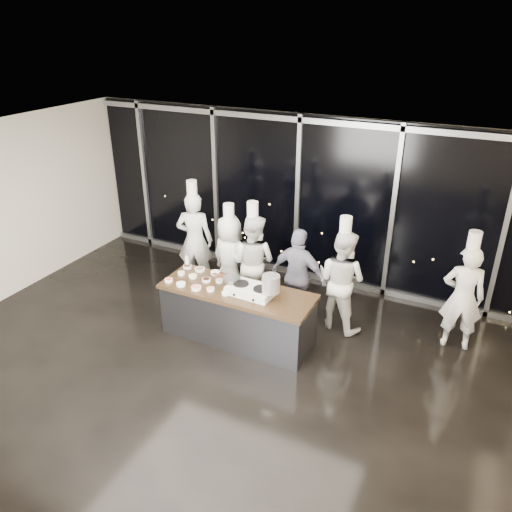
{
  "coord_description": "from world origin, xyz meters",
  "views": [
    {
      "loc": [
        3.24,
        -5.07,
        4.75
      ],
      "look_at": [
        0.19,
        1.2,
        1.4
      ],
      "focal_mm": 35.0,
      "sensor_mm": 36.0,
      "label": 1
    }
  ],
  "objects_px": {
    "chef_left": "(230,258)",
    "chef_right": "(341,280)",
    "stock_pot": "(271,284)",
    "demo_counter": "(237,314)",
    "chef_side": "(463,297)",
    "frying_pan": "(231,278)",
    "chef_far_left": "(195,240)",
    "stove": "(251,290)",
    "guest": "(298,276)",
    "chef_center": "(253,261)"
  },
  "relations": [
    {
      "from": "frying_pan",
      "to": "guest",
      "type": "height_order",
      "value": "guest"
    },
    {
      "from": "chef_right",
      "to": "chef_center",
      "type": "bearing_deg",
      "value": 16.22
    },
    {
      "from": "stove",
      "to": "chef_far_left",
      "type": "xyz_separation_m",
      "value": [
        -1.82,
        1.27,
        -0.01
      ]
    },
    {
      "from": "stove",
      "to": "chef_left",
      "type": "xyz_separation_m",
      "value": [
        -0.96,
        1.09,
        -0.14
      ]
    },
    {
      "from": "guest",
      "to": "chef_right",
      "type": "distance_m",
      "value": 0.71
    },
    {
      "from": "chef_far_left",
      "to": "frying_pan",
      "type": "bearing_deg",
      "value": 121.73
    },
    {
      "from": "chef_center",
      "to": "chef_left",
      "type": "bearing_deg",
      "value": -3.76
    },
    {
      "from": "stove",
      "to": "stock_pot",
      "type": "bearing_deg",
      "value": -3.12
    },
    {
      "from": "demo_counter",
      "to": "chef_far_left",
      "type": "relative_size",
      "value": 1.17
    },
    {
      "from": "chef_left",
      "to": "guest",
      "type": "height_order",
      "value": "chef_left"
    },
    {
      "from": "stock_pot",
      "to": "chef_left",
      "type": "bearing_deg",
      "value": 139.53
    },
    {
      "from": "stock_pot",
      "to": "chef_side",
      "type": "relative_size",
      "value": 0.14
    },
    {
      "from": "stock_pot",
      "to": "chef_side",
      "type": "distance_m",
      "value": 2.96
    },
    {
      "from": "demo_counter",
      "to": "chef_right",
      "type": "height_order",
      "value": "chef_right"
    },
    {
      "from": "frying_pan",
      "to": "chef_right",
      "type": "relative_size",
      "value": 0.24
    },
    {
      "from": "chef_left",
      "to": "chef_right",
      "type": "bearing_deg",
      "value": -165.75
    },
    {
      "from": "chef_left",
      "to": "frying_pan",
      "type": "bearing_deg",
      "value": 134.43
    },
    {
      "from": "chef_center",
      "to": "guest",
      "type": "xyz_separation_m",
      "value": [
        0.89,
        -0.09,
        -0.05
      ]
    },
    {
      "from": "demo_counter",
      "to": "stock_pot",
      "type": "relative_size",
      "value": 9.19
    },
    {
      "from": "stove",
      "to": "frying_pan",
      "type": "distance_m",
      "value": 0.38
    },
    {
      "from": "chef_far_left",
      "to": "chef_right",
      "type": "xyz_separation_m",
      "value": [
        2.92,
        -0.19,
        -0.07
      ]
    },
    {
      "from": "stove",
      "to": "chef_right",
      "type": "bearing_deg",
      "value": 46.82
    },
    {
      "from": "chef_left",
      "to": "stock_pot",
      "type": "bearing_deg",
      "value": 154.04
    },
    {
      "from": "demo_counter",
      "to": "chef_left",
      "type": "relative_size",
      "value": 1.32
    },
    {
      "from": "chef_far_left",
      "to": "chef_left",
      "type": "relative_size",
      "value": 1.14
    },
    {
      "from": "guest",
      "to": "demo_counter",
      "type": "bearing_deg",
      "value": 61.18
    },
    {
      "from": "chef_right",
      "to": "chef_side",
      "type": "height_order",
      "value": "chef_right"
    },
    {
      "from": "chef_right",
      "to": "demo_counter",
      "type": "bearing_deg",
      "value": 52.95
    },
    {
      "from": "frying_pan",
      "to": "chef_side",
      "type": "distance_m",
      "value": 3.56
    },
    {
      "from": "stove",
      "to": "stock_pot",
      "type": "height_order",
      "value": "stock_pot"
    },
    {
      "from": "chef_right",
      "to": "chef_side",
      "type": "distance_m",
      "value": 1.86
    },
    {
      "from": "frying_pan",
      "to": "chef_center",
      "type": "height_order",
      "value": "chef_center"
    },
    {
      "from": "chef_side",
      "to": "demo_counter",
      "type": "bearing_deg",
      "value": 13.32
    },
    {
      "from": "demo_counter",
      "to": "chef_right",
      "type": "bearing_deg",
      "value": 38.14
    },
    {
      "from": "stock_pot",
      "to": "chef_left",
      "type": "relative_size",
      "value": 0.14
    },
    {
      "from": "frying_pan",
      "to": "stock_pot",
      "type": "distance_m",
      "value": 0.72
    },
    {
      "from": "chef_center",
      "to": "chef_right",
      "type": "height_order",
      "value": "chef_center"
    },
    {
      "from": "chef_center",
      "to": "frying_pan",
      "type": "bearing_deg",
      "value": 98.81
    },
    {
      "from": "stock_pot",
      "to": "chef_right",
      "type": "bearing_deg",
      "value": 55.72
    },
    {
      "from": "stock_pot",
      "to": "chef_side",
      "type": "height_order",
      "value": "chef_side"
    },
    {
      "from": "chef_side",
      "to": "frying_pan",
      "type": "bearing_deg",
      "value": 12.25
    },
    {
      "from": "demo_counter",
      "to": "chef_side",
      "type": "xyz_separation_m",
      "value": [
        3.19,
        1.34,
        0.44
      ]
    },
    {
      "from": "frying_pan",
      "to": "chef_left",
      "type": "relative_size",
      "value": 0.26
    },
    {
      "from": "demo_counter",
      "to": "chef_side",
      "type": "bearing_deg",
      "value": 22.76
    },
    {
      "from": "chef_center",
      "to": "stove",
      "type": "bearing_deg",
      "value": 116.83
    },
    {
      "from": "chef_far_left",
      "to": "chef_center",
      "type": "xyz_separation_m",
      "value": [
        1.33,
        -0.23,
        -0.07
      ]
    },
    {
      "from": "stove",
      "to": "chef_left",
      "type": "height_order",
      "value": "chef_left"
    },
    {
      "from": "chef_far_left",
      "to": "chef_side",
      "type": "xyz_separation_m",
      "value": [
        4.76,
        0.08,
        -0.07
      ]
    },
    {
      "from": "stove",
      "to": "chef_side",
      "type": "distance_m",
      "value": 3.24
    },
    {
      "from": "chef_center",
      "to": "chef_right",
      "type": "xyz_separation_m",
      "value": [
        1.59,
        0.04,
        -0.0
      ]
    }
  ]
}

